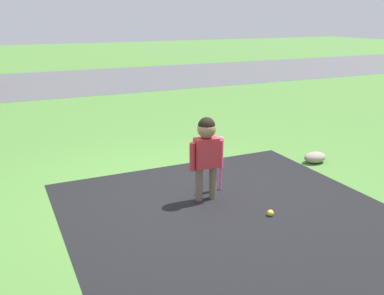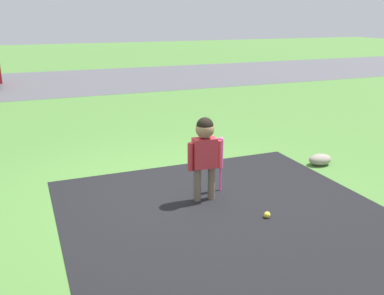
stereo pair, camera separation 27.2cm
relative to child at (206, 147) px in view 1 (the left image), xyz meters
The scene contains 6 objects.
ground_plane 0.80m from the child, 138.50° to the left, with size 60.00×60.00×0.00m, color #477533.
street_strip 10.49m from the child, 91.80° to the left, with size 40.00×6.00×0.01m.
child is the anchor object (origin of this frame).
baseball_bat 0.41m from the child, 31.92° to the left, with size 0.06×0.06×0.71m.
sports_ball 1.05m from the child, 57.58° to the right, with size 0.07×0.07×0.07m.
edging_rock 2.25m from the child, 13.57° to the left, with size 0.36×0.25×0.17m.
Camera 1 is at (-1.84, -4.56, 2.16)m, focal length 40.00 mm.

